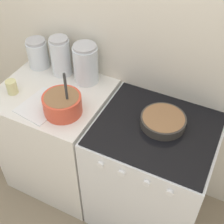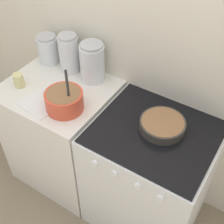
{
  "view_description": "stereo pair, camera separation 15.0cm",
  "coord_description": "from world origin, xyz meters",
  "px_view_note": "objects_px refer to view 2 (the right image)",
  "views": [
    {
      "loc": [
        0.71,
        -0.93,
        2.24
      ],
      "look_at": [
        0.11,
        0.28,
        0.96
      ],
      "focal_mm": 50.0,
      "sensor_mm": 36.0,
      "label": 1
    },
    {
      "loc": [
        0.84,
        -0.85,
        2.24
      ],
      "look_at": [
        0.11,
        0.28,
        0.96
      ],
      "focal_mm": 50.0,
      "sensor_mm": 36.0,
      "label": 2
    }
  ],
  "objects_px": {
    "storage_jar_right": "(92,65)",
    "tin_can": "(19,80)",
    "mixing_bowl": "(64,100)",
    "storage_jar_left": "(48,51)",
    "storage_jar_middle": "(69,56)",
    "stove": "(149,177)",
    "baking_pan": "(162,125)"
  },
  "relations": [
    {
      "from": "storage_jar_left",
      "to": "storage_jar_right",
      "type": "xyz_separation_m",
      "value": [
        0.4,
        0.0,
        0.03
      ]
    },
    {
      "from": "stove",
      "to": "baking_pan",
      "type": "bearing_deg",
      "value": 63.38
    },
    {
      "from": "stove",
      "to": "mixing_bowl",
      "type": "relative_size",
      "value": 2.95
    },
    {
      "from": "stove",
      "to": "storage_jar_left",
      "type": "bearing_deg",
      "value": 167.6
    },
    {
      "from": "storage_jar_right",
      "to": "tin_can",
      "type": "relative_size",
      "value": 2.95
    },
    {
      "from": "stove",
      "to": "storage_jar_left",
      "type": "height_order",
      "value": "storage_jar_left"
    },
    {
      "from": "baking_pan",
      "to": "storage_jar_left",
      "type": "distance_m",
      "value": 1.03
    },
    {
      "from": "baking_pan",
      "to": "storage_jar_right",
      "type": "xyz_separation_m",
      "value": [
        -0.62,
        0.17,
        0.09
      ]
    },
    {
      "from": "stove",
      "to": "mixing_bowl",
      "type": "bearing_deg",
      "value": -167.57
    },
    {
      "from": "mixing_bowl",
      "to": "storage_jar_left",
      "type": "relative_size",
      "value": 1.45
    },
    {
      "from": "storage_jar_middle",
      "to": "tin_can",
      "type": "bearing_deg",
      "value": -117.74
    },
    {
      "from": "stove",
      "to": "mixing_bowl",
      "type": "xyz_separation_m",
      "value": [
        -0.57,
        -0.13,
        0.53
      ]
    },
    {
      "from": "mixing_bowl",
      "to": "tin_can",
      "type": "bearing_deg",
      "value": 178.5
    },
    {
      "from": "mixing_bowl",
      "to": "storage_jar_right",
      "type": "height_order",
      "value": "mixing_bowl"
    },
    {
      "from": "mixing_bowl",
      "to": "storage_jar_left",
      "type": "distance_m",
      "value": 0.55
    },
    {
      "from": "stove",
      "to": "mixing_bowl",
      "type": "distance_m",
      "value": 0.78
    },
    {
      "from": "storage_jar_left",
      "to": "tin_can",
      "type": "height_order",
      "value": "storage_jar_left"
    },
    {
      "from": "tin_can",
      "to": "baking_pan",
      "type": "bearing_deg",
      "value": 9.07
    },
    {
      "from": "tin_can",
      "to": "storage_jar_middle",
      "type": "bearing_deg",
      "value": 62.26
    },
    {
      "from": "storage_jar_right",
      "to": "stove",
      "type": "bearing_deg",
      "value": -20.11
    },
    {
      "from": "baking_pan",
      "to": "storage_jar_middle",
      "type": "distance_m",
      "value": 0.84
    },
    {
      "from": "stove",
      "to": "tin_can",
      "type": "relative_size",
      "value": 9.64
    },
    {
      "from": "mixing_bowl",
      "to": "stove",
      "type": "bearing_deg",
      "value": 12.43
    },
    {
      "from": "stove",
      "to": "baking_pan",
      "type": "height_order",
      "value": "baking_pan"
    },
    {
      "from": "stove",
      "to": "storage_jar_middle",
      "type": "height_order",
      "value": "storage_jar_middle"
    },
    {
      "from": "storage_jar_left",
      "to": "storage_jar_middle",
      "type": "distance_m",
      "value": 0.2
    },
    {
      "from": "mixing_bowl",
      "to": "storage_jar_right",
      "type": "xyz_separation_m",
      "value": [
        -0.03,
        0.34,
        0.05
      ]
    },
    {
      "from": "storage_jar_middle",
      "to": "storage_jar_right",
      "type": "xyz_separation_m",
      "value": [
        0.2,
        0.0,
        -0.0
      ]
    },
    {
      "from": "baking_pan",
      "to": "storage_jar_middle",
      "type": "relative_size",
      "value": 0.97
    },
    {
      "from": "mixing_bowl",
      "to": "baking_pan",
      "type": "bearing_deg",
      "value": 15.96
    },
    {
      "from": "mixing_bowl",
      "to": "tin_can",
      "type": "height_order",
      "value": "mixing_bowl"
    },
    {
      "from": "stove",
      "to": "baking_pan",
      "type": "distance_m",
      "value": 0.49
    }
  ]
}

